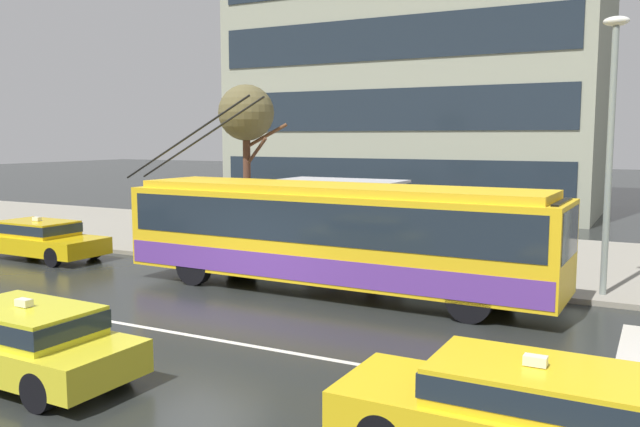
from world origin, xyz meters
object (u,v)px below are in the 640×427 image
at_px(bus_shelter, 346,200).
at_px(pedestrian_walking_past, 460,220).
at_px(pedestrian_approaching_curb, 498,218).
at_px(taxi_queued_behind_bus, 40,238).
at_px(pedestrian_at_shelter, 375,218).
at_px(taxi_oncoming_near, 22,339).
at_px(trolleybus, 333,233).
at_px(street_tree_bare, 246,116).
at_px(street_lamp, 611,133).
at_px(pedestrian_waiting_by_pole, 335,208).
at_px(taxi_oncoming_far, 524,408).

bearing_deg(bus_shelter, pedestrian_walking_past, 2.10).
bearing_deg(pedestrian_approaching_curb, taxi_queued_behind_bus, -163.87).
bearing_deg(pedestrian_at_shelter, bus_shelter, 145.39).
relative_size(taxi_queued_behind_bus, pedestrian_at_shelter, 2.41).
xyz_separation_m(taxi_oncoming_near, pedestrian_walking_past, (4.12, 11.81, 0.91)).
xyz_separation_m(trolleybus, bus_shelter, (-1.35, 3.61, 0.51)).
relative_size(taxi_queued_behind_bus, pedestrian_approaching_curb, 2.41).
distance_m(taxi_oncoming_near, street_tree_bare, 12.88).
distance_m(trolleybus, taxi_oncoming_near, 8.31).
bearing_deg(street_lamp, pedestrian_waiting_by_pole, 167.54).
height_order(trolleybus, bus_shelter, trolleybus).
relative_size(pedestrian_at_shelter, pedestrian_approaching_curb, 1.00).
xyz_separation_m(taxi_oncoming_near, pedestrian_at_shelter, (1.88, 10.70, 0.99)).
distance_m(bus_shelter, street_tree_bare, 4.66).
bearing_deg(taxi_oncoming_far, trolleybus, 131.07).
relative_size(street_lamp, street_tree_bare, 1.19).
relative_size(trolleybus, pedestrian_approaching_curb, 6.65).
xyz_separation_m(pedestrian_at_shelter, pedestrian_walking_past, (2.23, 1.11, -0.08)).
bearing_deg(pedestrian_walking_past, pedestrian_approaching_curb, 7.97).
xyz_separation_m(street_lamp, street_tree_bare, (-11.53, 1.33, 0.63)).
bearing_deg(pedestrian_walking_past, street_lamp, -18.82).
bearing_deg(trolleybus, bus_shelter, 110.54).
distance_m(bus_shelter, street_lamp, 8.09).
relative_size(taxi_oncoming_far, street_tree_bare, 0.81).
relative_size(bus_shelter, pedestrian_at_shelter, 2.03).
bearing_deg(taxi_oncoming_near, pedestrian_at_shelter, 80.01).
distance_m(taxi_oncoming_near, street_lamp, 13.70).
bearing_deg(taxi_oncoming_far, pedestrian_walking_past, 109.73).
bearing_deg(pedestrian_walking_past, pedestrian_at_shelter, -153.50).
xyz_separation_m(pedestrian_walking_past, street_tree_bare, (-7.45, -0.06, 3.16)).
distance_m(pedestrian_at_shelter, street_lamp, 6.77).
distance_m(pedestrian_at_shelter, pedestrian_waiting_by_pole, 2.62).
bearing_deg(street_tree_bare, taxi_oncoming_far, -43.56).
bearing_deg(pedestrian_waiting_by_pole, trolleybus, -64.32).
xyz_separation_m(taxi_oncoming_far, street_lamp, (0.18, 9.46, 3.44)).
bearing_deg(taxi_oncoming_far, street_tree_bare, 136.44).
xyz_separation_m(trolleybus, pedestrian_waiting_by_pole, (-2.03, 4.21, 0.15)).
bearing_deg(taxi_oncoming_far, taxi_queued_behind_bus, 158.05).
relative_size(pedestrian_approaching_curb, street_lamp, 0.28).
bearing_deg(bus_shelter, taxi_oncoming_near, -92.29).
distance_m(taxi_oncoming_near, pedestrian_at_shelter, 10.91).
height_order(taxi_oncoming_near, pedestrian_walking_past, pedestrian_walking_past).
height_order(taxi_queued_behind_bus, street_tree_bare, street_tree_bare).
distance_m(taxi_queued_behind_bus, pedestrian_approaching_curb, 14.88).
bearing_deg(taxi_queued_behind_bus, pedestrian_at_shelter, 14.64).
distance_m(pedestrian_approaching_curb, street_lamp, 4.14).
bearing_deg(street_tree_bare, pedestrian_at_shelter, -11.43).
height_order(taxi_oncoming_far, street_tree_bare, street_tree_bare).
bearing_deg(pedestrian_at_shelter, street_lamp, -2.50).
xyz_separation_m(pedestrian_at_shelter, street_lamp, (6.30, -0.28, 2.45)).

